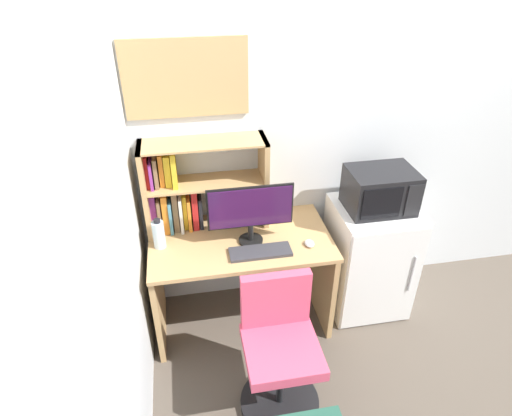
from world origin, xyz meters
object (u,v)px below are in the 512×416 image
(microwave, at_px, (380,190))
(desk_chair, at_px, (279,354))
(water_bottle, at_px, (159,234))
(monitor, at_px, (250,210))
(keyboard, at_px, (260,252))
(wall_corkboard, at_px, (186,78))
(mini_fridge, at_px, (369,257))
(computer_mouse, at_px, (309,243))
(hutch_bookshelf, at_px, (186,189))

(microwave, relative_size, desk_chair, 0.50)
(water_bottle, bearing_deg, desk_chair, -47.34)
(water_bottle, bearing_deg, monitor, -4.68)
(monitor, height_order, keyboard, monitor)
(wall_corkboard, bearing_deg, mini_fridge, -13.80)
(desk_chair, bearing_deg, microwave, 40.34)
(computer_mouse, height_order, water_bottle, water_bottle)
(monitor, height_order, desk_chair, monitor)
(monitor, relative_size, wall_corkboard, 0.73)
(wall_corkboard, bearing_deg, desk_chair, -69.35)
(keyboard, distance_m, desk_chair, 0.62)
(wall_corkboard, bearing_deg, keyboard, -53.98)
(computer_mouse, bearing_deg, wall_corkboard, 145.55)
(keyboard, bearing_deg, microwave, 13.30)
(keyboard, bearing_deg, mini_fridge, 13.11)
(computer_mouse, bearing_deg, keyboard, -175.75)
(computer_mouse, distance_m, desk_chair, 0.72)
(monitor, bearing_deg, desk_chair, -85.08)
(mini_fridge, bearing_deg, computer_mouse, -161.64)
(keyboard, relative_size, water_bottle, 1.89)
(hutch_bookshelf, bearing_deg, wall_corkboard, 58.81)
(water_bottle, bearing_deg, mini_fridge, 0.54)
(keyboard, bearing_deg, water_bottle, 163.42)
(computer_mouse, xyz_separation_m, microwave, (0.53, 0.18, 0.24))
(monitor, distance_m, water_bottle, 0.61)
(computer_mouse, distance_m, wall_corkboard, 1.28)
(monitor, relative_size, microwave, 1.25)
(hutch_bookshelf, bearing_deg, microwave, -8.66)
(hutch_bookshelf, xyz_separation_m, water_bottle, (-0.20, -0.21, -0.19))
(desk_chair, bearing_deg, hutch_bookshelf, 115.94)
(mini_fridge, xyz_separation_m, desk_chair, (-0.84, -0.71, -0.03))
(monitor, xyz_separation_m, desk_chair, (0.06, -0.65, -0.59))
(hutch_bookshelf, xyz_separation_m, computer_mouse, (0.75, -0.37, -0.27))
(microwave, bearing_deg, mini_fridge, -90.21)
(microwave, height_order, desk_chair, microwave)
(monitor, distance_m, microwave, 0.90)
(water_bottle, xyz_separation_m, desk_chair, (0.64, -0.70, -0.45))
(keyboard, relative_size, mini_fridge, 0.46)
(hutch_bookshelf, xyz_separation_m, monitor, (0.39, -0.26, -0.05))
(wall_corkboard, bearing_deg, microwave, -13.66)
(monitor, distance_m, computer_mouse, 0.45)
(hutch_bookshelf, height_order, computer_mouse, hutch_bookshelf)
(monitor, xyz_separation_m, microwave, (0.90, 0.06, 0.02))
(monitor, height_order, computer_mouse, monitor)
(hutch_bookshelf, relative_size, keyboard, 2.06)
(hutch_bookshelf, xyz_separation_m, wall_corkboard, (0.06, 0.10, 0.70))
(monitor, bearing_deg, wall_corkboard, 131.93)
(monitor, bearing_deg, computer_mouse, -17.15)
(keyboard, bearing_deg, desk_chair, -88.04)
(hutch_bookshelf, xyz_separation_m, keyboard, (0.42, -0.40, -0.28))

